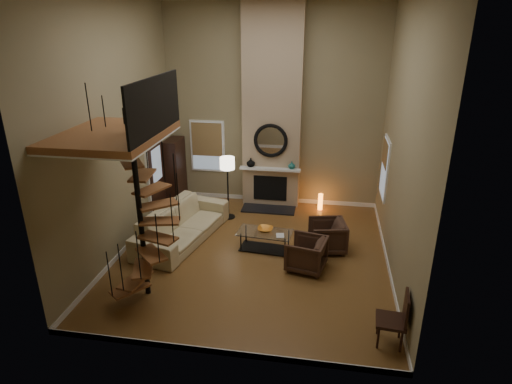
% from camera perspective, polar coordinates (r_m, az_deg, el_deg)
% --- Properties ---
extents(ground, '(6.00, 6.50, 0.01)m').
position_cam_1_polar(ground, '(10.10, -0.37, -8.26)').
color(ground, olive).
rests_on(ground, ground).
extents(back_wall, '(6.00, 0.02, 5.50)m').
position_cam_1_polar(back_wall, '(12.18, 2.23, 10.86)').
color(back_wall, '#8F825C').
rests_on(back_wall, ground).
extents(front_wall, '(6.00, 0.02, 5.50)m').
position_cam_1_polar(front_wall, '(6.03, -5.68, -0.77)').
color(front_wall, '#8F825C').
rests_on(front_wall, ground).
extents(left_wall, '(0.02, 6.50, 5.50)m').
position_cam_1_polar(left_wall, '(9.99, -17.78, 7.42)').
color(left_wall, '#8F825C').
rests_on(left_wall, ground).
extents(right_wall, '(0.02, 6.50, 5.50)m').
position_cam_1_polar(right_wall, '(9.05, 18.76, 5.87)').
color(right_wall, '#8F825C').
rests_on(right_wall, ground).
extents(baseboard_back, '(6.00, 0.02, 0.12)m').
position_cam_1_polar(baseboard_back, '(12.95, 2.06, -0.91)').
color(baseboard_back, white).
rests_on(baseboard_back, ground).
extents(baseboard_front, '(6.00, 0.02, 0.12)m').
position_cam_1_polar(baseboard_front, '(7.49, -4.86, -20.12)').
color(baseboard_front, white).
rests_on(baseboard_front, ground).
extents(baseboard_left, '(0.02, 6.50, 0.12)m').
position_cam_1_polar(baseboard_left, '(10.92, -16.13, -6.36)').
color(baseboard_left, white).
rests_on(baseboard_left, ground).
extents(baseboard_right, '(0.02, 6.50, 0.12)m').
position_cam_1_polar(baseboard_right, '(10.07, 16.85, -8.98)').
color(baseboard_right, white).
rests_on(baseboard_right, ground).
extents(chimney_breast, '(1.60, 0.38, 5.50)m').
position_cam_1_polar(chimney_breast, '(12.00, 2.11, 10.69)').
color(chimney_breast, tan).
rests_on(chimney_breast, ground).
extents(hearth, '(1.50, 0.60, 0.04)m').
position_cam_1_polar(hearth, '(12.36, 1.65, -2.26)').
color(hearth, black).
rests_on(hearth, ground).
extents(firebox, '(0.95, 0.02, 0.72)m').
position_cam_1_polar(firebox, '(12.42, 1.86, 0.51)').
color(firebox, black).
rests_on(firebox, chimney_breast).
extents(mantel, '(1.70, 0.18, 0.06)m').
position_cam_1_polar(mantel, '(12.14, 1.84, 3.01)').
color(mantel, white).
rests_on(mantel, chimney_breast).
extents(mirror_frame, '(0.94, 0.10, 0.94)m').
position_cam_1_polar(mirror_frame, '(11.97, 1.92, 6.73)').
color(mirror_frame, black).
rests_on(mirror_frame, chimney_breast).
extents(mirror_disc, '(0.80, 0.01, 0.80)m').
position_cam_1_polar(mirror_disc, '(11.98, 1.93, 6.74)').
color(mirror_disc, white).
rests_on(mirror_disc, chimney_breast).
extents(vase_left, '(0.24, 0.24, 0.25)m').
position_cam_1_polar(vase_left, '(12.21, -0.69, 3.89)').
color(vase_left, black).
rests_on(vase_left, mantel).
extents(vase_right, '(0.20, 0.20, 0.21)m').
position_cam_1_polar(vase_right, '(12.08, 4.70, 3.52)').
color(vase_right, '#1A5D59').
rests_on(vase_right, mantel).
extents(window_back, '(1.02, 0.06, 1.52)m').
position_cam_1_polar(window_back, '(12.79, -6.38, 6.07)').
color(window_back, white).
rests_on(window_back, back_wall).
extents(window_right, '(0.06, 1.02, 1.52)m').
position_cam_1_polar(window_right, '(11.26, 16.52, 3.14)').
color(window_right, white).
rests_on(window_right, right_wall).
extents(entry_door, '(0.10, 1.05, 2.16)m').
position_cam_1_polar(entry_door, '(12.02, -12.92, 1.74)').
color(entry_door, white).
rests_on(entry_door, ground).
extents(loft, '(1.70, 2.20, 1.09)m').
position_cam_1_polar(loft, '(7.90, -17.67, 7.45)').
color(loft, '#9A5D32').
rests_on(loft, left_wall).
extents(spiral_stair, '(1.47, 1.47, 4.06)m').
position_cam_1_polar(spiral_stair, '(8.25, -14.88, -2.35)').
color(spiral_stair, black).
rests_on(spiral_stair, ground).
extents(hutch, '(0.39, 0.83, 1.85)m').
position_cam_1_polar(hutch, '(12.87, -10.50, 2.81)').
color(hutch, black).
rests_on(hutch, ground).
extents(sofa, '(1.73, 3.09, 0.85)m').
position_cam_1_polar(sofa, '(10.77, -9.65, -4.17)').
color(sofa, '#C6B789').
rests_on(sofa, ground).
extents(armchair_near, '(0.96, 0.94, 0.75)m').
position_cam_1_polar(armchair_near, '(10.31, 9.72, -5.68)').
color(armchair_near, '#41291E').
rests_on(armchair_near, ground).
extents(armchair_far, '(0.94, 0.93, 0.73)m').
position_cam_1_polar(armchair_far, '(9.47, 7.03, -8.13)').
color(armchair_far, '#41291E').
rests_on(armchair_far, ground).
extents(coffee_table, '(1.31, 0.74, 0.46)m').
position_cam_1_polar(coffee_table, '(10.20, 1.17, -6.11)').
color(coffee_table, silver).
rests_on(coffee_table, ground).
extents(bowl, '(0.36, 0.36, 0.09)m').
position_cam_1_polar(bowl, '(10.14, 1.22, -4.91)').
color(bowl, orange).
rests_on(bowl, coffee_table).
extents(book, '(0.21, 0.26, 0.02)m').
position_cam_1_polar(book, '(9.94, 3.05, -5.74)').
color(book, gray).
rests_on(book, coffee_table).
extents(floor_lamp, '(0.39, 0.39, 1.70)m').
position_cam_1_polar(floor_lamp, '(11.41, -3.77, 3.14)').
color(floor_lamp, black).
rests_on(floor_lamp, ground).
extents(accent_lamp, '(0.13, 0.13, 0.46)m').
position_cam_1_polar(accent_lamp, '(12.40, 8.42, -1.26)').
color(accent_lamp, orange).
rests_on(accent_lamp, ground).
extents(side_chair, '(0.52, 0.52, 1.00)m').
position_cam_1_polar(side_chair, '(7.72, 17.99, -15.35)').
color(side_chair, black).
rests_on(side_chair, ground).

